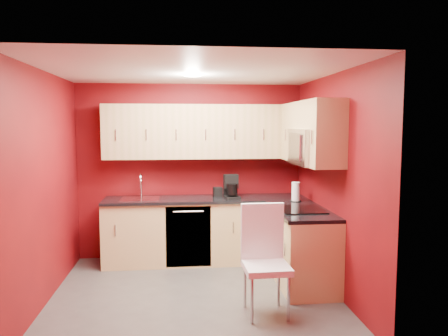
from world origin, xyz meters
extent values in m
plane|color=#494745|center=(0.00, 0.00, 0.00)|extent=(3.20, 3.20, 0.00)
plane|color=white|center=(0.00, 0.00, 2.50)|extent=(3.20, 3.20, 0.00)
plane|color=maroon|center=(0.00, 1.50, 1.25)|extent=(3.20, 0.00, 3.20)
plane|color=maroon|center=(0.00, -1.50, 1.25)|extent=(3.20, 0.00, 3.20)
plane|color=maroon|center=(-1.60, 0.00, 1.25)|extent=(0.00, 3.00, 3.00)
plane|color=maroon|center=(1.60, 0.00, 1.25)|extent=(0.00, 3.00, 3.00)
cube|color=tan|center=(0.20, 1.20, 0.43)|extent=(2.80, 0.60, 0.87)
cube|color=tan|center=(1.30, 0.25, 0.43)|extent=(0.60, 1.30, 0.87)
cube|color=black|center=(0.20, 1.19, 0.89)|extent=(2.80, 0.63, 0.04)
cube|color=black|center=(1.29, 0.23, 0.89)|extent=(0.63, 1.27, 0.04)
cube|color=tan|center=(0.20, 1.32, 1.83)|extent=(2.80, 0.35, 0.75)
cube|color=tan|center=(1.43, 0.86, 1.83)|extent=(0.35, 0.57, 0.75)
cube|color=tan|center=(1.43, -0.29, 1.83)|extent=(0.35, 0.22, 0.75)
cube|color=tan|center=(1.43, 0.20, 2.04)|extent=(0.35, 0.76, 0.33)
cube|color=silver|center=(1.40, 0.20, 1.66)|extent=(0.40, 0.76, 0.42)
cube|color=black|center=(1.21, 0.20, 1.66)|extent=(0.02, 0.62, 0.33)
cylinder|color=silver|center=(1.19, -0.03, 1.66)|extent=(0.02, 0.02, 0.29)
cube|color=black|center=(1.28, 0.20, 0.92)|extent=(0.50, 0.55, 0.01)
cube|color=silver|center=(-0.70, 1.18, 0.91)|extent=(0.52, 0.42, 0.02)
cylinder|color=silver|center=(-0.70, 1.38, 1.04)|extent=(0.02, 0.02, 0.26)
torus|color=silver|center=(-0.70, 1.31, 1.17)|extent=(0.02, 0.16, 0.16)
cylinder|color=silver|center=(-0.70, 1.24, 1.11)|extent=(0.02, 0.02, 0.12)
cube|color=black|center=(-0.05, 0.91, 0.43)|extent=(0.60, 0.02, 0.82)
cylinder|color=white|center=(0.00, 0.30, 2.48)|extent=(0.20, 0.20, 0.01)
camera|label=1|loc=(-0.16, -4.80, 1.92)|focal=35.00mm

